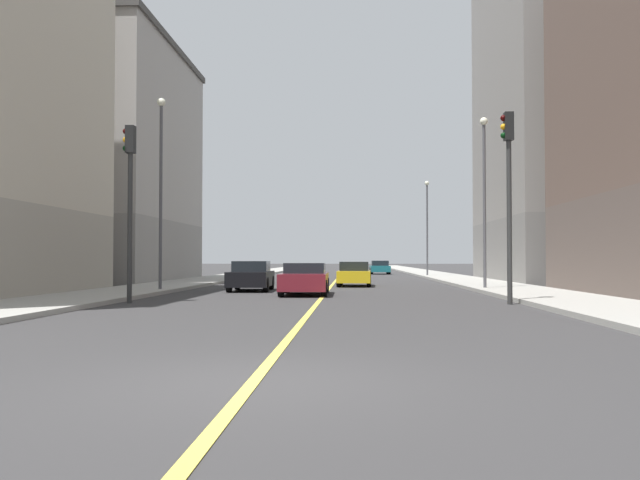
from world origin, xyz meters
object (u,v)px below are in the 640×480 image
at_px(street_lamp_left_far, 427,218).
at_px(car_black, 251,276).
at_px(building_left_mid, 571,94).
at_px(car_teal, 380,267).
at_px(traffic_light_left_near, 508,180).
at_px(street_lamp_left_near, 484,185).
at_px(car_maroon, 305,279).
at_px(building_right_midblock, 99,163).
at_px(traffic_light_right_near, 130,188).
at_px(car_yellow, 354,274).
at_px(street_lamp_right_near, 161,175).

bearing_deg(street_lamp_left_far, car_black, -113.65).
bearing_deg(building_left_mid, street_lamp_left_far, 125.19).
xyz_separation_m(street_lamp_left_far, car_teal, (-3.41, 10.25, -4.08)).
relative_size(traffic_light_left_near, car_teal, 1.43).
height_order(street_lamp_left_near, car_maroon, street_lamp_left_near).
relative_size(traffic_light_left_near, street_lamp_left_far, 0.81).
bearing_deg(building_right_midblock, traffic_light_right_near, -66.54).
bearing_deg(car_maroon, car_yellow, 77.23).
relative_size(street_lamp_left_far, car_maroon, 1.72).
distance_m(street_lamp_right_near, street_lamp_left_far, 29.61).
bearing_deg(street_lamp_left_near, car_black, -177.41).
distance_m(street_lamp_left_far, car_teal, 11.55).
xyz_separation_m(street_lamp_right_near, car_teal, (10.84, 36.20, -4.42)).
distance_m(traffic_light_right_near, car_yellow, 16.34).
bearing_deg(street_lamp_right_near, car_teal, 73.33).
bearing_deg(building_left_mid, traffic_light_right_near, -134.40).
bearing_deg(street_lamp_right_near, street_lamp_left_near, 9.00).
distance_m(building_left_mid, street_lamp_left_far, 15.53).
xyz_separation_m(traffic_light_left_near, street_lamp_left_far, (1.02, 32.90, 0.76)).
relative_size(building_left_mid, street_lamp_left_far, 3.13).
height_order(building_right_midblock, street_lamp_right_near, building_right_midblock).
bearing_deg(traffic_light_right_near, car_yellow, 62.65).
bearing_deg(car_teal, street_lamp_left_far, -71.60).
relative_size(street_lamp_left_near, street_lamp_left_far, 1.02).
bearing_deg(traffic_light_left_near, building_right_midblock, 135.85).
distance_m(traffic_light_right_near, street_lamp_left_near, 16.18).
height_order(building_left_mid, street_lamp_right_near, building_left_mid).
bearing_deg(car_maroon, building_left_mid, 45.73).
height_order(building_left_mid, traffic_light_right_near, building_left_mid).
bearing_deg(street_lamp_left_near, building_right_midblock, 152.93).
bearing_deg(traffic_light_left_near, car_maroon, 141.88).
bearing_deg(street_lamp_right_near, street_lamp_left_far, 61.23).
relative_size(street_lamp_left_near, car_black, 1.84).
height_order(traffic_light_right_near, car_maroon, traffic_light_right_near).
bearing_deg(car_maroon, traffic_light_right_near, -134.77).
bearing_deg(street_lamp_right_near, car_yellow, 41.12).
relative_size(traffic_light_left_near, street_lamp_right_near, 0.74).
distance_m(street_lamp_left_near, car_maroon, 9.71).
bearing_deg(car_yellow, traffic_light_left_near, -71.06).
xyz_separation_m(street_lamp_left_near, car_teal, (-3.41, 33.95, -4.16)).
bearing_deg(car_yellow, street_lamp_left_far, 72.45).
bearing_deg(traffic_light_right_near, street_lamp_left_far, 68.04).
distance_m(traffic_light_left_near, street_lamp_right_near, 14.99).
bearing_deg(building_right_midblock, street_lamp_left_near, -27.07).
bearing_deg(building_left_mid, street_lamp_left_near, -122.52).
xyz_separation_m(street_lamp_left_near, car_yellow, (-5.90, 5.03, -4.17)).
relative_size(building_left_mid, street_lamp_left_near, 3.07).
bearing_deg(street_lamp_right_near, building_left_mid, 33.53).
height_order(building_left_mid, street_lamp_left_far, building_left_mid).
relative_size(building_right_midblock, car_maroon, 3.57).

